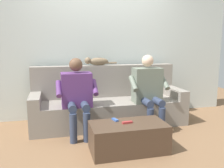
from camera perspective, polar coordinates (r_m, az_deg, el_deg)
name	(u,v)px	position (r m, az deg, el deg)	size (l,w,h in m)	color
ground_plane	(121,140)	(3.37, 2.07, -13.24)	(8.00, 8.00, 0.00)	#846042
back_wall	(102,41)	(4.32, -2.45, 10.12)	(4.90, 0.06, 2.69)	silver
couch	(108,104)	(3.97, -0.95, -4.76)	(2.45, 0.80, 0.94)	gray
coffee_table	(128,137)	(3.01, 3.90, -12.57)	(0.93, 0.49, 0.35)	#4C3828
person_left_seated	(148,88)	(3.70, 8.69, -1.02)	(0.58, 0.54, 1.14)	slate
person_right_seated	(77,92)	(3.46, -8.39, -1.96)	(0.58, 0.58, 1.11)	#5B3370
cat_on_backrest	(97,61)	(4.06, -3.65, 5.43)	(0.55, 0.13, 0.14)	#756047
remote_red	(127,122)	(2.95, 3.66, -9.14)	(0.13, 0.04, 0.02)	#B73333
remote_blue	(115,120)	(3.04, 0.74, -8.54)	(0.11, 0.04, 0.02)	#3860B7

